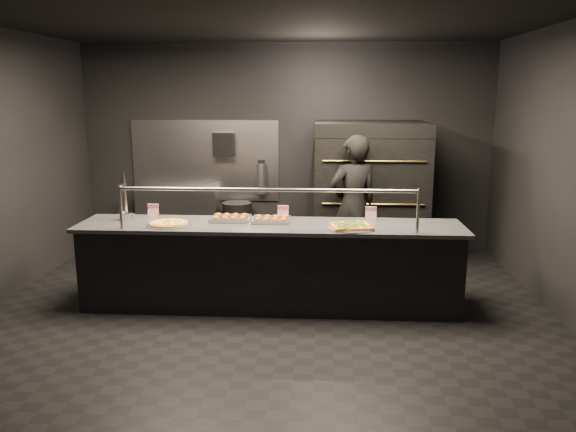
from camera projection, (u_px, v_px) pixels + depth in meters
The scene contains 15 objects.
room at pixel (268, 170), 5.90m from camera, with size 6.04×6.00×3.00m.
service_counter at pixel (270, 265), 6.06m from camera, with size 4.10×0.78×1.37m.
pizza_oven at pixel (369, 191), 7.74m from camera, with size 1.50×1.23×1.91m.
prep_shelf at pixel (179, 218), 8.43m from camera, with size 1.20×0.35×0.90m, color #99999E.
towel_dispenser at pixel (224, 145), 8.22m from camera, with size 0.30×0.20×0.35m, color black.
fire_extinguisher at pixel (261, 178), 8.30m from camera, with size 0.14×0.14×0.51m.
beer_tap at pixel (125, 206), 6.13m from camera, with size 0.15×0.21×0.56m.
round_pizza at pixel (169, 224), 5.92m from camera, with size 0.47×0.47×0.03m.
slider_tray_a at pixel (230, 218), 6.14m from camera, with size 0.43×0.32×0.07m.
slider_tray_b at pixel (271, 220), 6.07m from camera, with size 0.41×0.31×0.07m.
square_pizza at pixel (351, 226), 5.78m from camera, with size 0.51×0.51×0.05m.
condiment_jar at pixel (127, 216), 6.15m from camera, with size 0.15×0.06×0.10m.
tent_cards at pixel (268, 212), 6.23m from camera, with size 2.55×0.04×0.15m.
trash_bin at pixel (237, 226), 8.29m from camera, with size 0.43×0.43×0.72m, color black.
worker at pixel (353, 206), 7.06m from camera, with size 0.65×0.43×1.79m, color black.
Camera 1 is at (0.55, -5.79, 2.27)m, focal length 35.00 mm.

